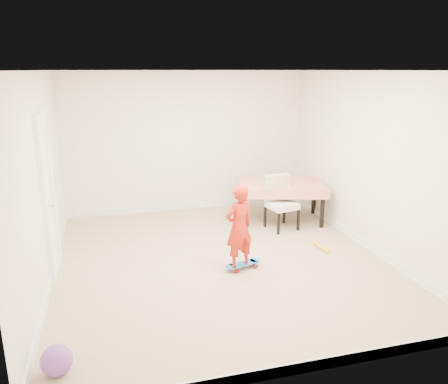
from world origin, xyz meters
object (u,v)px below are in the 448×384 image
object	(u,v)px
dining_table	(281,201)
child	(239,230)
balloon	(56,360)
dining_chair	(282,203)
skateboard	(243,266)

from	to	relation	value
dining_table	child	bearing A→B (deg)	-111.33
child	balloon	xyz separation A→B (m)	(-2.16, -1.59, -0.44)
child	dining_table	bearing A→B (deg)	-147.29
dining_chair	balloon	bearing A→B (deg)	-151.64
dining_chair	child	distance (m)	1.78
child	balloon	size ratio (longest dim) A/B	4.12
dining_table	child	distance (m)	2.22
dining_table	dining_chair	xyz separation A→B (m)	(-0.16, -0.43, 0.10)
skateboard	balloon	bearing A→B (deg)	-159.11
skateboard	child	xyz separation A→B (m)	(-0.07, -0.03, 0.54)
dining_table	dining_chair	distance (m)	0.47
child	balloon	world-z (taller)	child
dining_table	skateboard	bearing A→B (deg)	-110.23
balloon	child	bearing A→B (deg)	36.31
dining_table	child	xyz separation A→B (m)	(-1.32, -1.77, 0.23)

